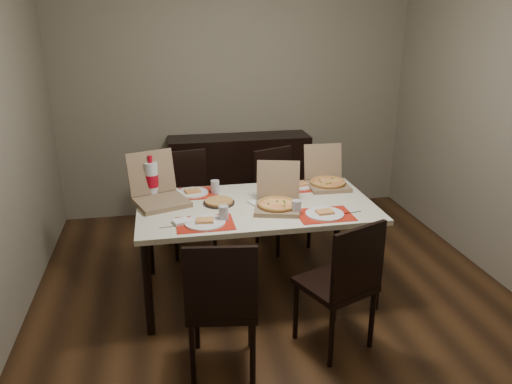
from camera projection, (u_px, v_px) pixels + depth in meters
ground at (276, 299)px, 3.97m from camera, size 3.80×4.00×0.02m
room_walls at (266, 69)px, 3.78m from camera, size 3.84×4.02×2.62m
sideboard at (240, 177)px, 5.46m from camera, size 1.50×0.40×0.90m
dining_table at (256, 212)px, 3.86m from camera, size 1.80×1.00×0.75m
chair_near_left at (222, 302)px, 2.98m from camera, size 0.48×0.48×0.93m
chair_near_right at (343, 281)px, 3.21m from camera, size 0.55×0.55×0.93m
chair_far_left at (188, 197)px, 4.67m from camera, size 0.48×0.48×0.93m
chair_far_right at (279, 194)px, 4.76m from camera, size 0.54×0.54×0.93m
setting_near_left at (207, 220)px, 3.48m from camera, size 0.51×0.30×0.11m
setting_near_right at (318, 212)px, 3.62m from camera, size 0.52×0.30×0.11m
setting_far_left at (196, 191)px, 4.05m from camera, size 0.47×0.30×0.11m
setting_far_right at (295, 185)px, 4.19m from camera, size 0.48×0.30×0.11m
napkin_loose at (257, 202)px, 3.85m from camera, size 0.15×0.15×0.02m
pizza_box_center at (277, 202)px, 3.74m from camera, size 0.41×0.44×0.33m
pizza_box_right at (327, 180)px, 4.22m from camera, size 0.34×0.38×0.33m
pizza_box_left at (159, 195)px, 3.85m from camera, size 0.49×0.51×0.37m
faina_plate at (219, 202)px, 3.84m from camera, size 0.24×0.24×0.03m
dip_bowl at (273, 194)px, 4.01m from camera, size 0.12×0.12×0.03m
soda_bottle at (151, 180)px, 3.95m from camera, size 0.11×0.11×0.34m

